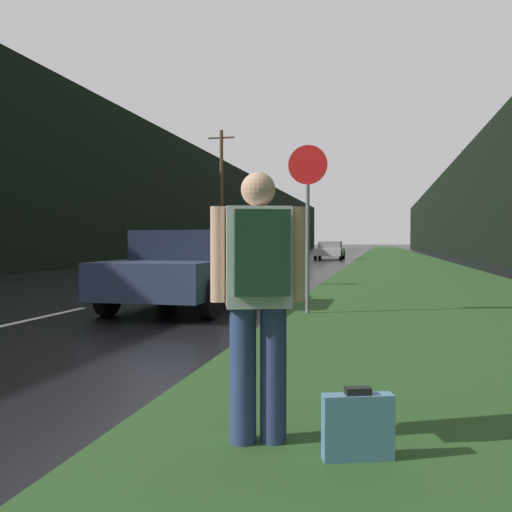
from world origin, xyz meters
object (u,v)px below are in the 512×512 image
hitchhiker_with_backpack (259,289)px  car_passing_far (330,250)px  suitcase (358,428)px  car_passing_near (186,269)px  stop_sign (308,211)px

hitchhiker_with_backpack → car_passing_far: size_ratio=0.37×
suitcase → car_passing_far: bearing=77.3°
car_passing_far → car_passing_near: bearing=90.0°
stop_sign → car_passing_near: bearing=170.1°
stop_sign → hitchhiker_with_backpack: 6.24m
stop_sign → suitcase: (1.11, -6.26, -1.60)m
stop_sign → car_passing_far: stop_sign is taller
suitcase → car_passing_far: 37.26m
car_passing_far → stop_sign: bearing=94.4°
suitcase → car_passing_near: (-3.50, 6.68, 0.54)m
hitchhiker_with_backpack → car_passing_far: 37.10m
hitchhiker_with_backpack → suitcase: 0.98m
suitcase → car_passing_far: size_ratio=0.09×
suitcase → car_passing_near: size_ratio=0.10×
hitchhiker_with_backpack → car_passing_far: (-2.90, 36.99, -0.30)m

